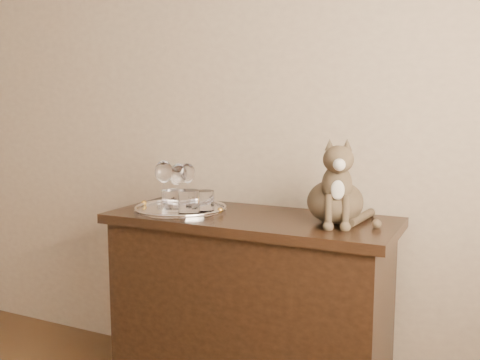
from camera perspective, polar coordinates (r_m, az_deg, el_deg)
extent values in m
cube|color=tan|center=(2.75, -7.68, 8.80)|extent=(4.00, 0.10, 2.70)
cylinder|color=white|center=(2.35, -6.33, -3.16)|extent=(0.40, 0.40, 0.01)
cylinder|color=white|center=(2.22, -5.47, -2.37)|extent=(0.09, 0.09, 0.10)
cylinder|color=white|center=(2.27, -7.28, -2.26)|extent=(0.09, 0.09, 0.10)
cylinder|color=white|center=(2.28, -3.77, -2.26)|extent=(0.08, 0.08, 0.09)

